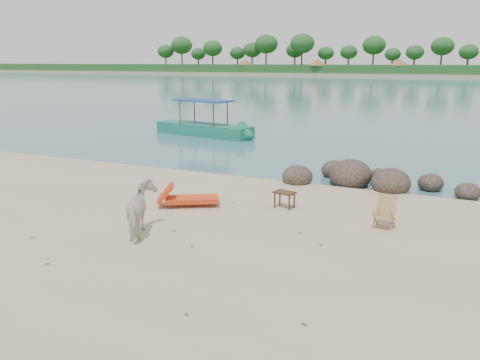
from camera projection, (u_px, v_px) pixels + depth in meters
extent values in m
plane|color=#345F68|center=(422.00, 83.00, 90.96)|extent=(400.00, 400.00, 0.00)
cube|color=tan|center=(435.00, 73.00, 161.93)|extent=(420.00, 90.00, 1.40)
cube|color=#1E4C1E|center=(432.00, 69.00, 130.41)|extent=(420.00, 18.00, 2.40)
ellipsoid|color=#2D231E|center=(297.00, 177.00, 16.33)|extent=(1.06, 1.16, 0.79)
ellipsoid|color=#2D231E|center=(350.00, 176.00, 16.27)|extent=(1.46, 1.61, 1.10)
ellipsoid|color=#2D231E|center=(391.00, 184.00, 15.38)|extent=(1.27, 1.40, 0.95)
ellipsoid|color=#2D231E|center=(431.00, 184.00, 15.64)|extent=(0.83, 0.92, 0.62)
ellipsoid|color=#2D231E|center=(467.00, 193.00, 14.59)|extent=(0.77, 0.85, 0.58)
ellipsoid|color=#2D231E|center=(334.00, 170.00, 17.49)|extent=(0.92, 1.02, 0.69)
ellipsoid|color=#2D231E|center=(378.00, 175.00, 17.06)|extent=(0.57, 0.62, 0.43)
imported|color=white|center=(142.00, 211.00, 11.25)|extent=(1.34, 1.64, 1.27)
plane|color=brown|center=(304.00, 326.00, 7.50)|extent=(0.12, 0.12, 0.00)
plane|color=brown|center=(187.00, 316.00, 7.79)|extent=(0.13, 0.13, 0.00)
plane|color=brown|center=(300.00, 234.00, 11.50)|extent=(0.11, 0.11, 0.00)
plane|color=brown|center=(32.00, 239.00, 11.18)|extent=(0.13, 0.13, 0.00)
plane|color=brown|center=(321.00, 246.00, 10.74)|extent=(0.14, 0.14, 0.00)
plane|color=brown|center=(291.00, 208.00, 13.57)|extent=(0.12, 0.12, 0.00)
plane|color=brown|center=(221.00, 199.00, 14.44)|extent=(0.13, 0.13, 0.00)
plane|color=brown|center=(138.00, 237.00, 11.32)|extent=(0.14, 0.14, 0.00)
plane|color=brown|center=(234.00, 204.00, 13.87)|extent=(0.10, 0.10, 0.00)
plane|color=brown|center=(47.00, 265.00, 9.73)|extent=(0.13, 0.13, 0.00)
plane|color=brown|center=(174.00, 232.00, 11.61)|extent=(0.13, 0.13, 0.00)
plane|color=brown|center=(192.00, 247.00, 10.66)|extent=(0.14, 0.14, 0.00)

